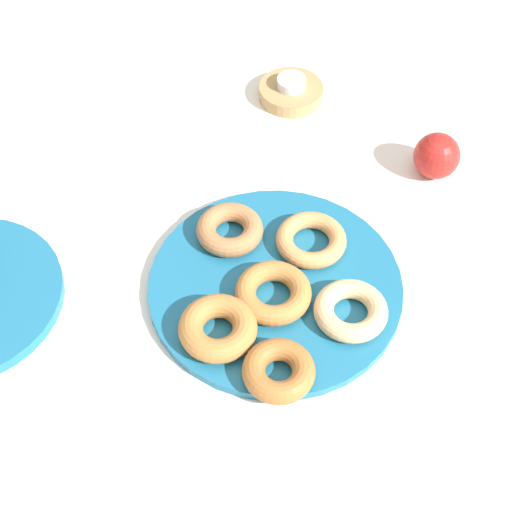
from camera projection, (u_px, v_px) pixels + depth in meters
name	position (u px, v px, depth m)	size (l,w,h in m)	color
ground_plane	(275.00, 289.00, 0.96)	(2.40, 2.40, 0.00)	white
donut_plate	(275.00, 286.00, 0.96)	(0.31, 0.31, 0.01)	#1E6B93
donut_0	(218.00, 328.00, 0.90)	(0.09, 0.09, 0.03)	#BC7A3D
donut_1	(351.00, 311.00, 0.92)	(0.09, 0.09, 0.02)	#EABC84
donut_2	(273.00, 293.00, 0.93)	(0.09, 0.09, 0.03)	#BC7A3D
donut_3	(230.00, 230.00, 0.99)	(0.09, 0.09, 0.03)	#B27547
donut_4	(313.00, 241.00, 0.98)	(0.09, 0.09, 0.02)	tan
donut_5	(279.00, 371.00, 0.86)	(0.08, 0.08, 0.03)	#AD6B33
candle_holder	(291.00, 92.00, 1.18)	(0.10, 0.10, 0.02)	tan
tealight	(291.00, 83.00, 1.17)	(0.04, 0.04, 0.01)	silver
apple	(437.00, 156.00, 1.07)	(0.06, 0.06, 0.06)	red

